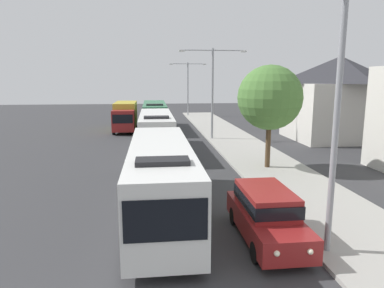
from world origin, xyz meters
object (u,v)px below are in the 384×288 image
bus_second_in_line (156,131)px  streetlamp_far (188,83)px  bus_lead (161,177)px  roadside_tree (270,98)px  streetlamp_mid (213,84)px  white_suv (266,213)px  box_truck_oncoming (125,115)px  streetlamp_near (338,96)px  bus_middle (155,115)px

bus_second_in_line → streetlamp_far: bearing=79.0°
bus_lead → bus_second_in_line: (-0.00, 13.31, -0.00)m
streetlamp_far → roadside_tree: 34.14m
streetlamp_mid → streetlamp_far: (-0.00, 22.61, -0.19)m
white_suv → box_truck_oncoming: bearing=103.7°
bus_lead → streetlamp_near: 7.67m
bus_lead → streetlamp_near: bearing=-37.3°
bus_second_in_line → roadside_tree: bearing=-41.7°
bus_lead → white_suv: size_ratio=2.19×
white_suv → streetlamp_near: (1.70, -1.28, 4.22)m
bus_middle → streetlamp_near: bearing=-79.8°
box_truck_oncoming → roadside_tree: bearing=-61.2°
bus_lead → bus_second_in_line: bearing=90.0°
box_truck_oncoming → roadside_tree: 21.73m
bus_second_in_line → streetlamp_mid: (5.40, 5.18, 3.64)m
streetlamp_near → bus_second_in_line: bearing=107.2°
streetlamp_near → streetlamp_far: streetlamp_near is taller
streetlamp_far → bus_middle: bearing=-109.6°
bus_second_in_line → white_suv: size_ratio=2.12×
streetlamp_far → roadside_tree: size_ratio=1.25×
bus_second_in_line → box_truck_oncoming: 13.00m
bus_second_in_line → streetlamp_far: 28.53m
streetlamp_near → streetlamp_mid: 22.61m
bus_second_in_line → box_truck_oncoming: bus_second_in_line is taller
white_suv → streetlamp_far: size_ratio=0.61×
streetlamp_near → bus_lead: bearing=142.7°
streetlamp_far → roadside_tree: streetlamp_far is taller
box_truck_oncoming → streetlamp_mid: (8.70, -7.39, 3.62)m
white_suv → streetlamp_mid: streetlamp_mid is taller
streetlamp_near → streetlamp_mid: bearing=90.0°
bus_middle → white_suv: bus_middle is taller
bus_second_in_line → bus_middle: same height
bus_lead → streetlamp_near: size_ratio=1.30×
bus_middle → streetlamp_far: size_ratio=1.42×
bus_lead → bus_second_in_line: size_ratio=1.03×
bus_second_in_line → roadside_tree: (7.06, -6.29, 2.92)m
bus_lead → streetlamp_near: streetlamp_near is taller
white_suv → roadside_tree: size_ratio=0.77×
bus_middle → box_truck_oncoming: (-3.30, -0.08, 0.02)m
bus_second_in_line → streetlamp_near: (5.40, -17.43, 3.56)m
white_suv → streetlamp_near: 4.72m
box_truck_oncoming → streetlamp_mid: size_ratio=0.94×
white_suv → streetlamp_mid: size_ratio=0.59×
white_suv → streetlamp_near: size_ratio=0.59×
box_truck_oncoming → streetlamp_far: 17.86m
box_truck_oncoming → bus_middle: bearing=1.4°
roadside_tree → streetlamp_mid: bearing=98.2°
box_truck_oncoming → streetlamp_near: streetlamp_near is taller
bus_second_in_line → roadside_tree: 9.90m
bus_second_in_line → bus_middle: (0.00, 12.66, 0.00)m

